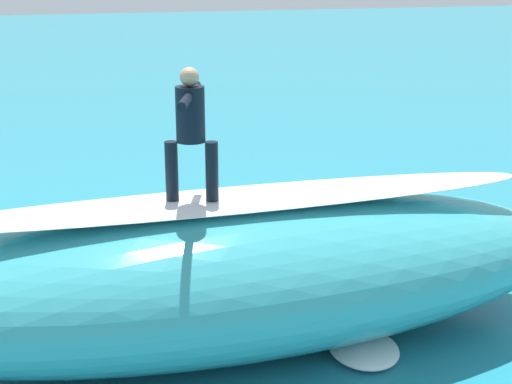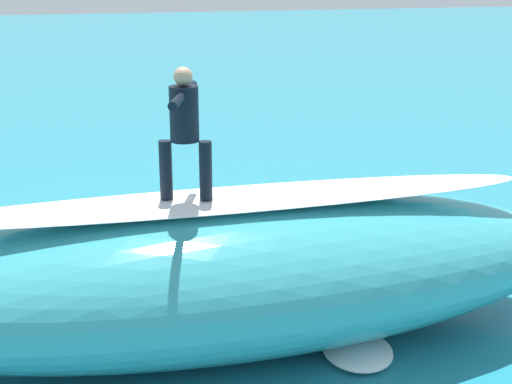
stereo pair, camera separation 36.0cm
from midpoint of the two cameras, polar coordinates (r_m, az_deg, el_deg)
ground_plane at (r=11.77m, az=-4.34°, el=-5.25°), size 120.00×120.00×0.00m
wave_crest at (r=9.05m, az=-1.02°, el=-6.18°), size 8.89×3.02×1.77m
wave_foam_lip at (r=8.73m, az=-1.05°, el=-0.60°), size 7.54×1.10×0.08m
surfboard_riding at (r=8.63m, az=-4.07°, el=-0.83°), size 2.15×1.17×0.08m
surfer_riding at (r=8.40m, az=-4.20°, el=5.15°), size 0.57×1.38×1.51m
surfboard_paddling at (r=12.97m, az=4.31°, el=-2.90°), size 2.34×1.22×0.09m
surfer_paddling at (r=12.91m, az=3.80°, el=-2.20°), size 1.53×0.66×0.28m
foam_patch_near at (r=9.14m, az=8.81°, el=-11.72°), size 0.99×1.17×0.17m
foam_patch_mid at (r=11.53m, az=12.28°, el=-5.74°), size 0.83×0.81×0.14m
foam_patch_far at (r=9.48m, az=-7.11°, el=-10.56°), size 0.76×0.62×0.16m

